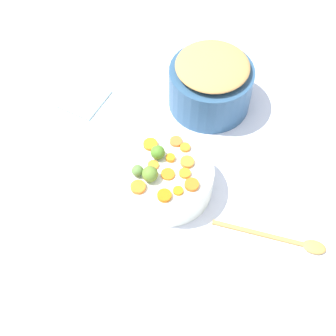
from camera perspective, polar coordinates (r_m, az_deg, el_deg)
name	(u,v)px	position (r m, az deg, el deg)	size (l,w,h in m)	color
tabletop	(168,195)	(1.32, -0.01, -3.25)	(2.40, 2.40, 0.02)	white
serving_bowl_carrots	(168,179)	(1.28, 0.00, -1.40)	(0.24, 0.24, 0.09)	white
metal_pot	(210,87)	(1.47, 5.15, 9.73)	(0.26, 0.26, 0.14)	#2D5278
stuffing_mound	(213,66)	(1.40, 5.43, 12.24)	(0.22, 0.22, 0.04)	tan
carrot_slice_0	(167,175)	(1.23, -0.09, -0.83)	(0.04, 0.04, 0.01)	orange
carrot_slice_1	(153,165)	(1.25, -1.80, 0.36)	(0.03, 0.03, 0.01)	orange
carrot_slice_2	(169,158)	(1.26, 0.12, 1.25)	(0.03, 0.03, 0.01)	orange
carrot_slice_3	(187,162)	(1.25, 2.34, 0.74)	(0.04, 0.04, 0.01)	orange
carrot_slice_4	(138,187)	(1.21, -3.65, -2.33)	(0.04, 0.04, 0.01)	orange
carrot_slice_5	(178,191)	(1.21, 1.23, -2.77)	(0.03, 0.03, 0.01)	orange
carrot_slice_6	(150,144)	(1.29, -2.15, 2.89)	(0.04, 0.04, 0.01)	orange
carrot_slice_7	(185,173)	(1.23, 2.06, -0.64)	(0.03, 0.03, 0.01)	orange
carrot_slice_8	(164,196)	(1.20, -0.47, -3.36)	(0.04, 0.04, 0.01)	orange
carrot_slice_9	(192,185)	(1.22, 2.90, -2.03)	(0.04, 0.04, 0.01)	orange
carrot_slice_10	(185,147)	(1.28, 2.09, 2.51)	(0.03, 0.03, 0.01)	orange
carrot_slice_11	(176,141)	(1.29, 0.98, 3.24)	(0.03, 0.03, 0.01)	orange
brussels_sprout_0	(138,171)	(1.23, -3.71, -0.32)	(0.03, 0.03, 0.03)	#5A833B
brussels_sprout_1	(150,174)	(1.21, -2.20, -0.73)	(0.04, 0.04, 0.04)	olive
brussels_sprout_2	(158,152)	(1.25, -1.25, 1.91)	(0.04, 0.04, 0.04)	#4E8526
wooden_spoon	(289,241)	(1.28, 14.51, -8.57)	(0.07, 0.30, 0.01)	#BB8E48
dish_towel	(83,99)	(1.54, -10.24, 8.29)	(0.14, 0.13, 0.01)	#95B6B6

